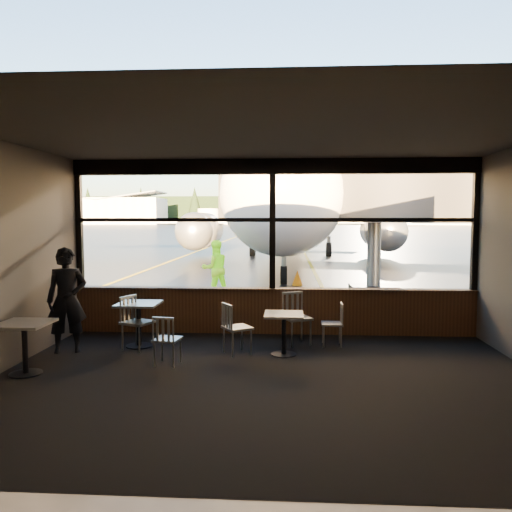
# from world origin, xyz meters

# --- Properties ---
(ground_plane) EXTENTS (520.00, 520.00, 0.00)m
(ground_plane) POSITION_xyz_m (0.00, 120.00, 0.00)
(ground_plane) COLOR black
(ground_plane) RESTS_ON ground
(carpet_floor) EXTENTS (8.00, 6.00, 0.01)m
(carpet_floor) POSITION_xyz_m (0.00, -3.00, 0.01)
(carpet_floor) COLOR black
(carpet_floor) RESTS_ON ground
(ceiling) EXTENTS (8.00, 6.00, 0.04)m
(ceiling) POSITION_xyz_m (0.00, -3.00, 3.50)
(ceiling) COLOR #38332D
(ceiling) RESTS_ON ground
(wall_back) EXTENTS (8.00, 0.04, 3.50)m
(wall_back) POSITION_xyz_m (0.00, -6.00, 1.75)
(wall_back) COLOR #463E38
(wall_back) RESTS_ON ground
(window_sill) EXTENTS (8.00, 0.28, 0.90)m
(window_sill) POSITION_xyz_m (0.00, 0.00, 0.45)
(window_sill) COLOR #4C2B17
(window_sill) RESTS_ON ground
(window_header) EXTENTS (8.00, 0.18, 0.30)m
(window_header) POSITION_xyz_m (0.00, 0.00, 3.35)
(window_header) COLOR black
(window_header) RESTS_ON ground
(mullion_left) EXTENTS (0.12, 0.12, 2.60)m
(mullion_left) POSITION_xyz_m (-3.95, 0.00, 2.20)
(mullion_left) COLOR black
(mullion_left) RESTS_ON ground
(mullion_centre) EXTENTS (0.12, 0.12, 2.60)m
(mullion_centre) POSITION_xyz_m (0.00, 0.00, 2.20)
(mullion_centre) COLOR black
(mullion_centre) RESTS_ON ground
(mullion_right) EXTENTS (0.12, 0.12, 2.60)m
(mullion_right) POSITION_xyz_m (3.95, 0.00, 2.20)
(mullion_right) COLOR black
(mullion_right) RESTS_ON ground
(window_transom) EXTENTS (8.00, 0.10, 0.08)m
(window_transom) POSITION_xyz_m (0.00, 0.00, 2.30)
(window_transom) COLOR black
(window_transom) RESTS_ON ground
(airliner) EXTENTS (31.75, 37.75, 11.30)m
(airliner) POSITION_xyz_m (0.51, 19.99, 5.65)
(airliner) COLOR white
(airliner) RESTS_ON ground_plane
(jet_bridge) EXTENTS (8.36, 10.21, 4.46)m
(jet_bridge) POSITION_xyz_m (3.60, 5.50, 2.23)
(jet_bridge) COLOR #27272A
(jet_bridge) RESTS_ON ground_plane
(cafe_table_near) EXTENTS (0.66, 0.66, 0.72)m
(cafe_table_near) POSITION_xyz_m (0.24, -1.59, 0.36)
(cafe_table_near) COLOR #9D9790
(cafe_table_near) RESTS_ON carpet_floor
(cafe_table_mid) EXTENTS (0.74, 0.74, 0.81)m
(cafe_table_mid) POSITION_xyz_m (-2.39, -1.19, 0.40)
(cafe_table_mid) COLOR #9E9991
(cafe_table_mid) RESTS_ON carpet_floor
(cafe_table_left) EXTENTS (0.72, 0.72, 0.79)m
(cafe_table_left) POSITION_xyz_m (-3.60, -2.89, 0.40)
(cafe_table_left) COLOR #ABA49D
(cafe_table_left) RESTS_ON carpet_floor
(chair_near_e) EXTENTS (0.45, 0.45, 0.80)m
(chair_near_e) POSITION_xyz_m (1.12, -0.91, 0.40)
(chair_near_e) COLOR #BBB5A8
(chair_near_e) RESTS_ON carpet_floor
(chair_near_w) EXTENTS (0.68, 0.68, 0.90)m
(chair_near_w) POSITION_xyz_m (-0.56, -1.57, 0.45)
(chair_near_w) COLOR #B3AEA1
(chair_near_w) RESTS_ON carpet_floor
(chair_near_n) EXTENTS (0.69, 0.69, 0.96)m
(chair_near_n) POSITION_xyz_m (0.48, -0.83, 0.48)
(chair_near_n) COLOR #AEA99D
(chair_near_n) RESTS_ON carpet_floor
(chair_mid_s) EXTENTS (0.50, 0.50, 0.81)m
(chair_mid_s) POSITION_xyz_m (-1.60, -2.27, 0.41)
(chair_mid_s) COLOR #B6B0A4
(chair_mid_s) RESTS_ON carpet_floor
(chair_mid_w) EXTENTS (0.69, 0.69, 0.97)m
(chair_mid_w) POSITION_xyz_m (-2.34, -1.40, 0.48)
(chair_mid_w) COLOR #BAB6A8
(chair_mid_w) RESTS_ON carpet_floor
(passenger) EXTENTS (0.78, 0.64, 1.83)m
(passenger) POSITION_xyz_m (-3.51, -1.62, 0.92)
(passenger) COLOR black
(passenger) RESTS_ON carpet_floor
(ground_crew) EXTENTS (1.01, 0.93, 1.68)m
(ground_crew) POSITION_xyz_m (-1.83, 4.66, 0.84)
(ground_crew) COLOR #BFF219
(ground_crew) RESTS_ON ground_plane
(cone_nose) EXTENTS (0.37, 0.37, 0.52)m
(cone_nose) POSITION_xyz_m (0.67, 7.35, 0.26)
(cone_nose) COLOR #FF6908
(cone_nose) RESTS_ON ground_plane
(hangar_left) EXTENTS (45.00, 18.00, 11.00)m
(hangar_left) POSITION_xyz_m (-70.00, 180.00, 5.50)
(hangar_left) COLOR silver
(hangar_left) RESTS_ON ground_plane
(hangar_mid) EXTENTS (38.00, 15.00, 10.00)m
(hangar_mid) POSITION_xyz_m (0.00, 185.00, 5.00)
(hangar_mid) COLOR silver
(hangar_mid) RESTS_ON ground_plane
(hangar_right) EXTENTS (50.00, 20.00, 12.00)m
(hangar_right) POSITION_xyz_m (60.00, 178.00, 6.00)
(hangar_right) COLOR silver
(hangar_right) RESTS_ON ground_plane
(fuel_tank_a) EXTENTS (8.00, 8.00, 6.00)m
(fuel_tank_a) POSITION_xyz_m (-30.00, 182.00, 3.00)
(fuel_tank_a) COLOR silver
(fuel_tank_a) RESTS_ON ground_plane
(fuel_tank_b) EXTENTS (8.00, 8.00, 6.00)m
(fuel_tank_b) POSITION_xyz_m (-20.00, 182.00, 3.00)
(fuel_tank_b) COLOR silver
(fuel_tank_b) RESTS_ON ground_plane
(fuel_tank_c) EXTENTS (8.00, 8.00, 6.00)m
(fuel_tank_c) POSITION_xyz_m (-10.00, 182.00, 3.00)
(fuel_tank_c) COLOR silver
(fuel_tank_c) RESTS_ON ground_plane
(treeline) EXTENTS (360.00, 3.00, 12.00)m
(treeline) POSITION_xyz_m (0.00, 210.00, 6.00)
(treeline) COLOR black
(treeline) RESTS_ON ground_plane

